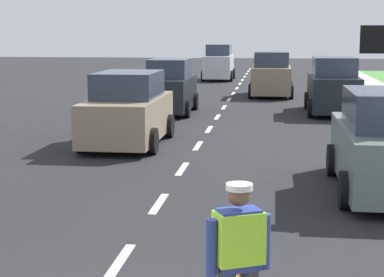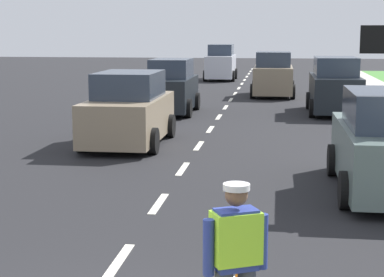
# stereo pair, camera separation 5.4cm
# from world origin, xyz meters

# --- Properties ---
(ground_plane) EXTENTS (96.00, 96.00, 0.00)m
(ground_plane) POSITION_xyz_m (0.00, 21.00, 0.00)
(ground_plane) COLOR black
(lane_center_line) EXTENTS (0.14, 46.40, 0.01)m
(lane_center_line) POSITION_xyz_m (0.00, 25.20, 0.00)
(lane_center_line) COLOR silver
(lane_center_line) RESTS_ON ground
(road_worker) EXTENTS (0.66, 0.58, 1.67)m
(road_worker) POSITION_xyz_m (1.75, 0.52, 0.93)
(road_worker) COLOR #383D4C
(road_worker) RESTS_ON ground
(car_oncoming_third) EXTENTS (1.94, 3.84, 2.25)m
(car_oncoming_third) POSITION_xyz_m (-1.51, 35.53, 1.04)
(car_oncoming_third) COLOR silver
(car_oncoming_third) RESTS_ON ground
(car_oncoming_lead) EXTENTS (2.09, 4.27, 2.00)m
(car_oncoming_lead) POSITION_xyz_m (-1.94, 11.74, 0.93)
(car_oncoming_lead) COLOR gray
(car_oncoming_lead) RESTS_ON ground
(car_oncoming_second) EXTENTS (1.87, 3.89, 2.05)m
(car_oncoming_second) POSITION_xyz_m (-1.91, 18.64, 0.95)
(car_oncoming_second) COLOR black
(car_oncoming_second) RESTS_ON ground
(car_parked_far) EXTENTS (1.98, 4.22, 2.13)m
(car_parked_far) POSITION_xyz_m (4.24, 19.33, 0.99)
(car_parked_far) COLOR black
(car_parked_far) RESTS_ON ground
(car_outgoing_far) EXTENTS (2.06, 3.91, 2.12)m
(car_outgoing_far) POSITION_xyz_m (1.88, 25.59, 0.98)
(car_outgoing_far) COLOR gray
(car_outgoing_far) RESTS_ON ground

